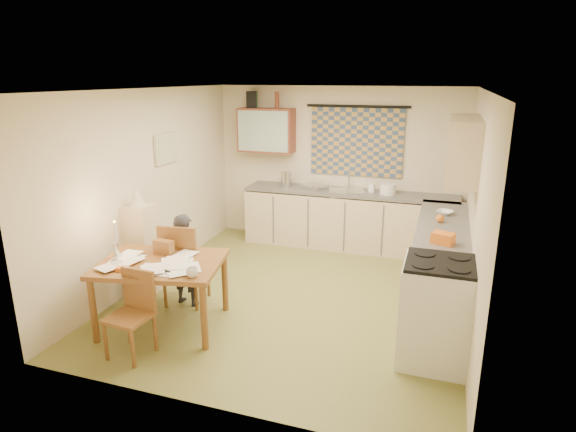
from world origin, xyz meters
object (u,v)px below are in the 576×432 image
(shelf_stand, at_px, (141,250))
(dining_table, at_px, (163,293))
(counter_right, at_px, (440,269))
(person, at_px, (185,260))
(stove, at_px, (437,312))
(chair_far, at_px, (186,278))
(counter_back, at_px, (348,220))

(shelf_stand, bearing_deg, dining_table, -42.70)
(counter_right, bearing_deg, person, -161.66)
(stove, xyz_separation_m, dining_table, (-2.83, -0.23, -0.13))
(stove, height_order, person, person)
(chair_far, relative_size, shelf_stand, 0.89)
(chair_far, bearing_deg, shelf_stand, -13.85)
(person, bearing_deg, shelf_stand, -2.27)
(counter_right, height_order, stove, stove)
(counter_right, height_order, chair_far, chair_far)
(counter_back, bearing_deg, shelf_stand, -130.59)
(counter_right, height_order, person, person)
(dining_table, xyz_separation_m, shelf_stand, (-0.71, 0.66, 0.19))
(dining_table, height_order, person, person)
(counter_right, distance_m, person, 3.02)
(shelf_stand, bearing_deg, counter_right, 13.30)
(counter_right, relative_size, person, 2.62)
(person, bearing_deg, chair_far, -47.98)
(counter_right, xyz_separation_m, dining_table, (-2.83, -1.49, -0.07))
(stove, bearing_deg, counter_right, 90.00)
(person, distance_m, shelf_stand, 0.69)
(counter_back, relative_size, counter_right, 1.12)
(stove, xyz_separation_m, person, (-2.86, 0.32, 0.06))
(chair_far, bearing_deg, counter_right, -168.69)
(counter_back, relative_size, chair_far, 3.25)
(counter_back, xyz_separation_m, stove, (1.43, -2.89, 0.06))
(counter_back, relative_size, person, 2.93)
(counter_right, distance_m, shelf_stand, 3.64)
(stove, bearing_deg, shelf_stand, 173.10)
(counter_back, relative_size, dining_table, 2.28)
(counter_right, relative_size, shelf_stand, 2.58)
(chair_far, bearing_deg, person, 118.43)
(dining_table, bearing_deg, stove, -7.09)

